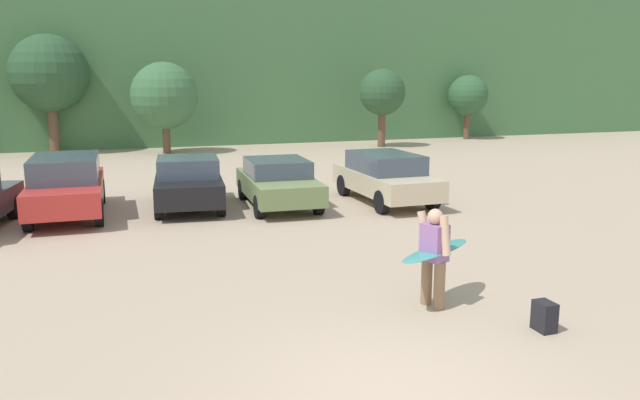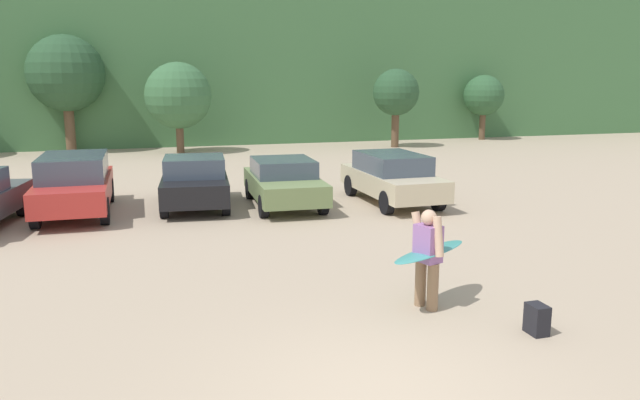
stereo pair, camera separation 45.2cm
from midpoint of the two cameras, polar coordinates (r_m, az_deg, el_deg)
name	(u,v)px [view 2 (the right image)]	position (r m, az deg, el deg)	size (l,w,h in m)	color
ground_plane	(377,394)	(7.85, 6.91, -17.18)	(120.00, 120.00, 0.00)	tan
hillside_ridge	(173,65)	(40.25, -12.96, 11.93)	(108.00, 12.00, 8.85)	#427042
tree_far_right	(66,74)	(33.67, -21.86, 10.66)	(3.75, 3.75, 5.76)	brown
tree_center	(178,96)	(31.53, -12.42, 9.28)	(3.23, 3.23, 4.43)	brown
tree_center_right	(396,93)	(33.72, 7.34, 9.68)	(2.45, 2.45, 4.14)	brown
tree_ridge_back	(484,96)	(38.82, 15.06, 9.19)	(2.38, 2.38, 3.82)	brown
parked_car_red	(75,183)	(18.27, -20.86, 1.48)	(1.91, 4.69, 1.62)	#B72D28
parked_car_black	(195,181)	(18.29, -10.67, 1.67)	(2.22, 4.10, 1.47)	black
parked_car_olive_green	(284,182)	(18.17, -2.61, 1.70)	(2.02, 4.24, 1.37)	#6B7F4C
parked_car_champagne	(392,177)	(18.77, 7.28, 2.13)	(1.82, 4.40, 1.48)	beige
person_adult	(428,253)	(10.27, 11.06, -4.78)	(0.41, 0.72, 1.64)	#8C6B4C
surfboard_teal	(430,252)	(10.44, 11.25, -4.65)	(1.90, 1.46, 0.13)	teal
backpack_dropped	(537,319)	(9.91, 20.47, -10.18)	(0.24, 0.34, 0.45)	black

